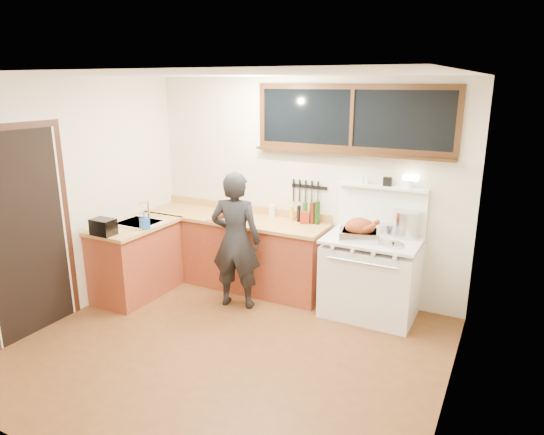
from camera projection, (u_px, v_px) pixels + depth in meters
The scene contains 20 objects.
ground_plane at pixel (228, 351), 4.75m from camera, with size 4.00×3.50×0.02m, color #553016.
room_shell at pixel (223, 186), 4.30m from camera, with size 4.10×3.60×2.65m.
counter_back at pixel (235, 250), 6.22m from camera, with size 2.44×0.64×1.00m.
counter_left at pixel (136, 259), 5.91m from camera, with size 0.64×1.09×0.90m.
sink_unit at pixel (139, 227), 5.86m from camera, with size 0.50×0.45×0.37m.
vintage_stove at pixel (371, 275), 5.39m from camera, with size 1.02×0.74×1.57m.
back_window at pixel (351, 126), 5.40m from camera, with size 2.32×0.13×0.77m.
left_doorway at pixel (28, 232), 4.86m from camera, with size 0.02×1.04×2.17m.
knife_strip at pixel (308, 187), 5.84m from camera, with size 0.46×0.03×0.28m.
man at pixel (236, 241), 5.51m from camera, with size 0.65×0.50×1.59m.
soap_bottle at pixel (145, 221), 5.56m from camera, with size 0.12×0.12×0.20m.
toaster at pixel (103, 227), 5.37m from camera, with size 0.26×0.18×0.18m.
cutting_board at pixel (223, 215), 5.99m from camera, with size 0.43×0.38×0.13m.
roast_turkey at pixel (360, 230), 5.20m from camera, with size 0.47×0.39×0.24m.
stockpot at pixel (406, 224), 5.29m from camera, with size 0.38×0.38×0.29m.
saucepan at pixel (383, 229), 5.42m from camera, with size 0.16×0.27×0.11m.
pot_lid at pixel (393, 245), 5.02m from camera, with size 0.24×0.24×0.04m.
coffee_tin at pixel (304, 217), 5.80m from camera, with size 0.12×0.11×0.15m.
pitcher at pixel (272, 211), 6.09m from camera, with size 0.09×0.09×0.15m.
bottle_cluster at pixel (307, 213), 5.81m from camera, with size 0.40×0.07×0.28m.
Camera 1 is at (2.31, -3.56, 2.54)m, focal length 32.00 mm.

